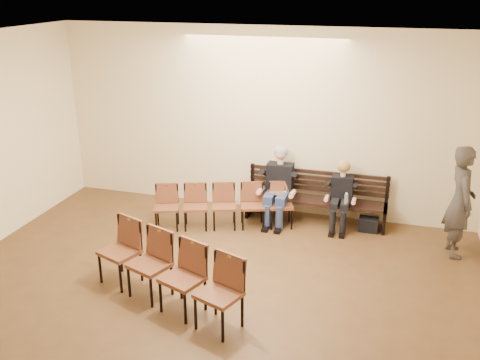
# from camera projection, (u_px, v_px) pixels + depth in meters

# --- Properties ---
(room_walls) EXTENTS (8.02, 10.01, 3.51)m
(room_walls) POSITION_uv_depth(u_px,v_px,m) (172.00, 143.00, 5.94)
(room_walls) COLOR beige
(room_walls) RESTS_ON ground
(bench) EXTENTS (2.60, 0.90, 0.45)m
(bench) POSITION_uv_depth(u_px,v_px,m) (315.00, 210.00, 9.93)
(bench) COLOR black
(bench) RESTS_ON ground
(seated_man) EXTENTS (0.60, 0.83, 1.43)m
(seated_man) POSITION_uv_depth(u_px,v_px,m) (279.00, 184.00, 9.83)
(seated_man) COLOR black
(seated_man) RESTS_ON ground
(seated_woman) EXTENTS (0.48, 0.66, 1.11)m
(seated_woman) POSITION_uv_depth(u_px,v_px,m) (341.00, 199.00, 9.59)
(seated_woman) COLOR black
(seated_woman) RESTS_ON ground
(laptop) EXTENTS (0.32, 0.26, 0.22)m
(laptop) POSITION_uv_depth(u_px,v_px,m) (277.00, 195.00, 9.73)
(laptop) COLOR #B9B9BD
(laptop) RESTS_ON bench
(water_bottle) EXTENTS (0.08, 0.08, 0.21)m
(water_bottle) POSITION_uv_depth(u_px,v_px,m) (346.00, 205.00, 9.35)
(water_bottle) COLOR silver
(water_bottle) RESTS_ON bench
(bag) EXTENTS (0.34, 0.24, 0.25)m
(bag) POSITION_uv_depth(u_px,v_px,m) (368.00, 224.00, 9.59)
(bag) COLOR black
(bag) RESTS_ON ground
(passerby) EXTENTS (0.64, 0.86, 2.13)m
(passerby) POSITION_uv_depth(u_px,v_px,m) (462.00, 194.00, 8.47)
(passerby) COLOR #39332E
(passerby) RESTS_ON ground
(chair_row_front) EXTENTS (2.49, 1.24, 0.81)m
(chair_row_front) POSITION_uv_depth(u_px,v_px,m) (224.00, 207.00, 9.64)
(chair_row_front) COLOR brown
(chair_row_front) RESTS_ON ground
(chair_row_back) EXTENTS (2.43, 1.35, 0.98)m
(chair_row_back) POSITION_uv_depth(u_px,v_px,m) (165.00, 272.00, 7.31)
(chair_row_back) COLOR brown
(chair_row_back) RESTS_ON ground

